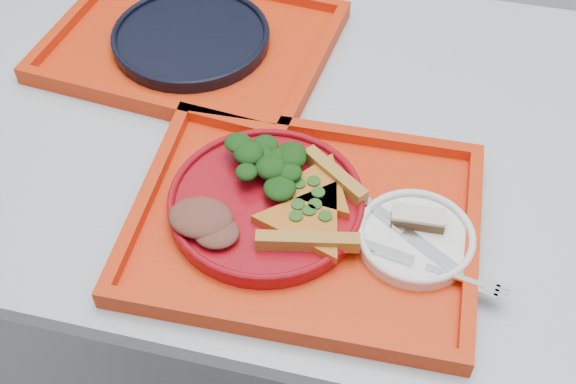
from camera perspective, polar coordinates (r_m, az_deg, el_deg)
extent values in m
plane|color=#95989E|center=(1.69, 4.38, -13.98)|extent=(10.00, 10.00, 0.00)
cube|color=#A4ADB8|center=(1.09, 6.60, 3.79)|extent=(1.60, 0.80, 0.03)
cylinder|color=gray|center=(1.77, -16.52, 6.15)|extent=(0.05, 0.05, 0.72)
cube|color=red|center=(0.96, 1.33, -2.61)|extent=(0.46, 0.36, 0.01)
cube|color=red|center=(1.24, -7.59, 11.40)|extent=(0.48, 0.39, 0.01)
cylinder|color=maroon|center=(0.96, -1.73, -0.99)|extent=(0.26, 0.26, 0.02)
cylinder|color=white|center=(0.94, 10.01, -3.70)|extent=(0.15, 0.15, 0.01)
cylinder|color=black|center=(1.23, -7.66, 11.92)|extent=(0.26, 0.26, 0.02)
ellipsoid|color=black|center=(0.97, -1.85, 2.50)|extent=(0.10, 0.09, 0.05)
ellipsoid|color=brown|center=(0.92, -6.90, -2.03)|extent=(0.08, 0.07, 0.03)
cube|color=#482B18|center=(0.94, 10.22, -2.15)|extent=(0.07, 0.03, 0.01)
cube|color=beige|center=(0.94, 10.30, -1.78)|extent=(0.07, 0.03, 0.00)
cube|color=silver|center=(0.93, 9.84, -3.49)|extent=(0.16, 0.11, 0.01)
cube|color=silver|center=(0.91, 10.74, -5.70)|extent=(0.19, 0.05, 0.01)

